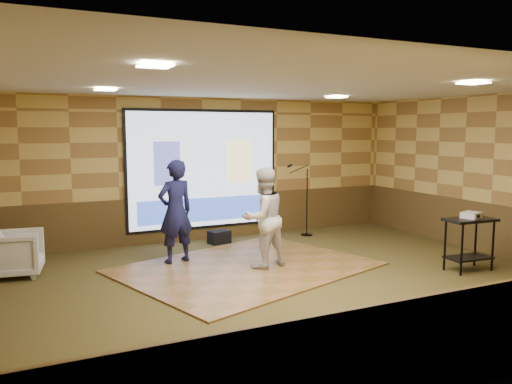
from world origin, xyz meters
name	(u,v)px	position (x,y,z in m)	size (l,w,h in m)	color
ground	(279,283)	(0.00, 0.00, 0.00)	(9.00, 9.00, 0.00)	#2E3919
room_shell	(280,146)	(0.00, 0.00, 2.09)	(9.04, 7.04, 3.02)	tan
wainscot_back	(204,217)	(0.00, 3.48, 0.47)	(9.00, 0.04, 0.95)	#4E3B1A
wainscot_front	(461,340)	(0.00, -3.48, 0.47)	(9.00, 0.04, 0.95)	#4E3B1A
wainscot_right	(489,229)	(4.48, 0.00, 0.47)	(0.04, 7.00, 0.95)	#4E3B1A
projector_screen	(204,171)	(0.00, 3.44, 1.47)	(3.32, 0.06, 2.52)	black
downlight_nw	(106,90)	(-2.20, 1.80, 2.97)	(0.32, 0.32, 0.02)	#F6E4B8
downlight_ne	(337,97)	(2.20, 1.80, 2.97)	(0.32, 0.32, 0.02)	#F6E4B8
downlight_sw	(155,66)	(-2.20, -1.50, 2.97)	(0.32, 0.32, 0.02)	#F6E4B8
downlight_se	(473,83)	(2.20, -1.50, 2.97)	(0.32, 0.32, 0.02)	#F6E4B8
dance_floor	(247,267)	(-0.10, 0.98, 0.01)	(3.97, 3.03, 0.03)	brown
player_left	(175,211)	(-1.10, 1.78, 0.93)	(0.66, 0.43, 1.80)	#151742
player_right	(263,218)	(0.15, 0.87, 0.87)	(0.82, 0.64, 1.68)	silver
av_table	(469,235)	(3.19, -0.70, 0.60)	(0.84, 0.44, 0.88)	black
projector	(471,215)	(3.23, -0.68, 0.93)	(0.30, 0.25, 0.10)	silver
mic_stand	(305,213)	(2.13, 2.86, 0.49)	(0.63, 0.26, 1.60)	black
banquet_chair	(16,254)	(-3.64, 2.13, 0.37)	(0.78, 0.81, 0.73)	gray
duffel_bag	(219,237)	(0.14, 2.93, 0.13)	(0.42, 0.28, 0.26)	black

